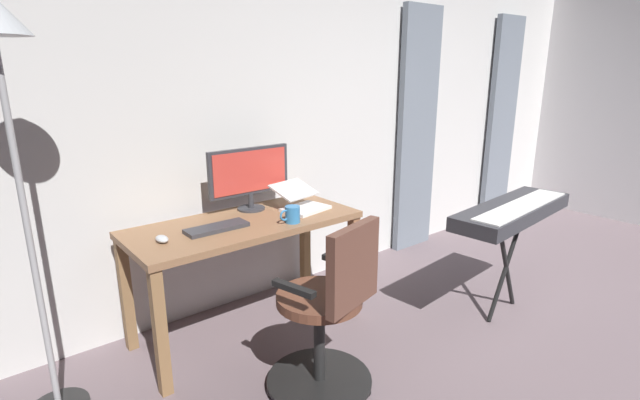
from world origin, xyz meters
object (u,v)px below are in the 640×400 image
(laptop, at_px, (301,202))
(floor_lamp, at_px, (2,83))
(computer_monitor, at_px, (250,174))
(piano_keyboard, at_px, (513,213))
(computer_keyboard, at_px, (217,228))
(computer_mouse, at_px, (162,239))
(desk, at_px, (245,237))
(office_chair, at_px, (328,315))
(mug_tea, at_px, (292,214))

(laptop, distance_m, floor_lamp, 1.74)
(computer_monitor, distance_m, piano_keyboard, 1.74)
(computer_keyboard, xyz_separation_m, computer_mouse, (0.32, -0.00, 0.01))
(desk, height_order, piano_keyboard, piano_keyboard)
(computer_mouse, bearing_deg, laptop, -178.49)
(desk, xyz_separation_m, laptop, (-0.42, 0.01, 0.16))
(computer_mouse, height_order, floor_lamp, floor_lamp)
(laptop, xyz_separation_m, piano_keyboard, (-1.06, 0.90, -0.07))
(computer_keyboard, xyz_separation_m, laptop, (-0.63, -0.03, 0.04))
(desk, xyz_separation_m, piano_keyboard, (-1.48, 0.92, 0.09))
(computer_monitor, xyz_separation_m, computer_keyboard, (0.37, 0.23, -0.23))
(office_chair, relative_size, computer_keyboard, 2.59)
(piano_keyboard, bearing_deg, floor_lamp, -23.59)
(laptop, xyz_separation_m, floor_lamp, (1.55, 0.04, 0.79))
(desk, relative_size, floor_lamp, 0.72)
(computer_monitor, bearing_deg, desk, 50.06)
(laptop, height_order, floor_lamp, floor_lamp)
(computer_monitor, xyz_separation_m, laptop, (-0.26, 0.20, -0.19))
(computer_monitor, bearing_deg, laptop, 142.10)
(desk, height_order, computer_monitor, computer_monitor)
(computer_keyboard, height_order, mug_tea, mug_tea)
(desk, distance_m, laptop, 0.45)
(desk, distance_m, mug_tea, 0.33)
(floor_lamp, bearing_deg, laptop, -178.49)
(office_chair, height_order, piano_keyboard, office_chair)
(desk, relative_size, piano_keyboard, 1.25)
(office_chair, distance_m, mug_tea, 0.70)
(computer_keyboard, relative_size, floor_lamp, 0.19)
(laptop, bearing_deg, computer_monitor, -48.32)
(office_chair, distance_m, piano_keyboard, 1.50)
(computer_mouse, height_order, mug_tea, mug_tea)
(computer_mouse, distance_m, piano_keyboard, 2.19)
(computer_mouse, distance_m, floor_lamp, 1.02)
(piano_keyboard, bearing_deg, mug_tea, -34.43)
(computer_keyboard, bearing_deg, office_chair, 106.35)
(computer_keyboard, distance_m, computer_mouse, 0.32)
(desk, distance_m, floor_lamp, 1.47)
(computer_keyboard, bearing_deg, piano_keyboard, 152.63)
(desk, relative_size, computer_keyboard, 3.85)
(office_chair, bearing_deg, mug_tea, 57.02)
(computer_keyboard, relative_size, computer_mouse, 3.65)
(mug_tea, bearing_deg, floor_lamp, -6.51)
(office_chair, height_order, mug_tea, office_chair)
(office_chair, xyz_separation_m, floor_lamp, (1.14, -0.73, 1.14))
(office_chair, bearing_deg, piano_keyboard, -19.17)
(desk, bearing_deg, piano_keyboard, 148.27)
(laptop, distance_m, mug_tea, 0.29)
(computer_keyboard, bearing_deg, floor_lamp, 0.80)
(mug_tea, xyz_separation_m, floor_lamp, (1.33, -0.15, 0.79))
(laptop, relative_size, floor_lamp, 0.19)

